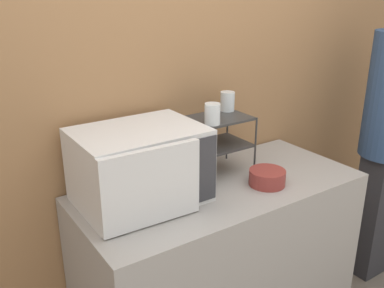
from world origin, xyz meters
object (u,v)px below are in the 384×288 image
glass_front_left (212,114)px  glass_back_right (227,101)px  microwave (140,166)px  dish_rack (219,132)px  bowl (267,178)px

glass_front_left → glass_back_right: size_ratio=1.00×
microwave → glass_back_right: 0.63m
microwave → dish_rack: size_ratio=1.85×
microwave → glass_back_right: (0.59, 0.14, 0.18)m
glass_back_right → bowl: glass_back_right is taller
microwave → glass_back_right: bearing=12.9°
microwave → dish_rack: (0.49, 0.07, 0.05)m
microwave → bowl: 0.63m
microwave → glass_back_right: glass_back_right is taller
glass_front_left → glass_back_right: same height
dish_rack → glass_back_right: (0.10, 0.07, 0.13)m
microwave → bowl: size_ratio=3.11×
microwave → dish_rack: 0.50m
dish_rack → glass_back_right: bearing=33.8°
microwave → glass_front_left: glass_front_left is taller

